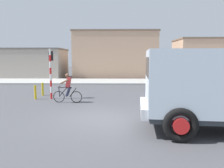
% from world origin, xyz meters
% --- Properties ---
extents(ground_plane, '(120.00, 120.00, 0.00)m').
position_xyz_m(ground_plane, '(0.00, 0.00, 0.00)').
color(ground_plane, '#4C4C51').
extents(sidewalk_far, '(80.00, 5.00, 0.16)m').
position_xyz_m(sidewalk_far, '(0.00, 14.42, 0.08)').
color(sidewalk_far, '#ADADA8').
rests_on(sidewalk_far, ground).
extents(truck_foreground, '(5.62, 3.19, 2.90)m').
position_xyz_m(truck_foreground, '(4.35, -1.72, 1.67)').
color(truck_foreground, silver).
rests_on(truck_foreground, ground).
extents(cyclist, '(1.73, 0.50, 1.72)m').
position_xyz_m(cyclist, '(-2.19, 3.26, 0.86)').
color(cyclist, black).
rests_on(cyclist, ground).
extents(traffic_light_pole, '(0.24, 0.43, 3.20)m').
position_xyz_m(traffic_light_pole, '(-3.52, 4.50, 2.07)').
color(traffic_light_pole, red).
rests_on(traffic_light_pole, ground).
extents(car_red_near, '(4.29, 2.61, 1.60)m').
position_xyz_m(car_red_near, '(5.10, 7.49, 0.82)').
color(car_red_near, '#B7B7BC').
rests_on(car_red_near, ground).
extents(pedestrian_near_kerb, '(0.34, 0.22, 1.62)m').
position_xyz_m(pedestrian_near_kerb, '(4.64, 9.83, 0.85)').
color(pedestrian_near_kerb, '#2D334C').
rests_on(pedestrian_near_kerb, ground).
extents(bollard_near, '(0.14, 0.14, 0.90)m').
position_xyz_m(bollard_near, '(-4.50, 4.28, 0.45)').
color(bollard_near, gold).
rests_on(bollard_near, ground).
extents(bollard_far, '(0.14, 0.14, 0.90)m').
position_xyz_m(bollard_far, '(-4.50, 5.68, 0.45)').
color(bollard_far, gold).
rests_on(bollard_far, ground).
extents(building_corner_left, '(9.56, 5.76, 3.86)m').
position_xyz_m(building_corner_left, '(-11.04, 19.75, 1.94)').
color(building_corner_left, '#9E9389').
rests_on(building_corner_left, ground).
extents(building_mid_block, '(10.97, 6.41, 6.11)m').
position_xyz_m(building_mid_block, '(0.50, 20.94, 3.06)').
color(building_mid_block, tan).
rests_on(building_mid_block, ground).
extents(building_corner_right, '(7.52, 5.53, 5.14)m').
position_xyz_m(building_corner_right, '(12.38, 20.31, 2.57)').
color(building_corner_right, tan).
rests_on(building_corner_right, ground).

